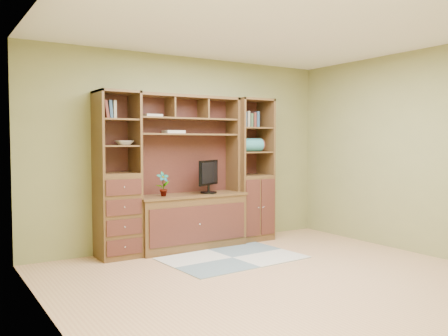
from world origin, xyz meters
TOP-DOWN VIEW (x-y plane):
  - room at (0.00, 0.00)m, footprint 4.60×4.10m
  - center_hutch at (-0.08, 1.73)m, footprint 1.54×0.53m
  - left_tower at (-1.08, 1.77)m, footprint 0.50×0.45m
  - right_tower at (0.95, 1.77)m, footprint 0.55×0.45m
  - rug at (0.09, 0.96)m, footprint 1.69×1.18m
  - monitor at (0.18, 1.70)m, footprint 0.55×0.46m
  - orchid at (-0.50, 1.70)m, footprint 0.17×0.11m
  - magazines at (-0.28, 1.82)m, footprint 0.26×0.19m
  - bowl at (-0.98, 1.77)m, footprint 0.22×0.22m
  - blanket_teal at (0.90, 1.73)m, footprint 0.33×0.19m
  - blanket_red at (1.05, 1.85)m, footprint 0.34×0.19m

SIDE VIEW (x-z plane):
  - rug at x=0.09m, z-range 0.00..0.01m
  - orchid at x=-0.50m, z-range 0.73..1.05m
  - center_hutch at x=-0.08m, z-range 0.00..2.05m
  - left_tower at x=-1.08m, z-range 0.00..2.05m
  - right_tower at x=0.95m, z-range 0.00..2.05m
  - monitor at x=0.18m, z-range 0.73..1.35m
  - room at x=0.00m, z-range -0.02..2.62m
  - blanket_red at x=1.05m, z-range 1.29..1.48m
  - blanket_teal at x=0.90m, z-range 1.29..1.48m
  - bowl at x=-0.98m, z-range 1.39..1.45m
  - magazines at x=-0.28m, z-range 1.54..1.58m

